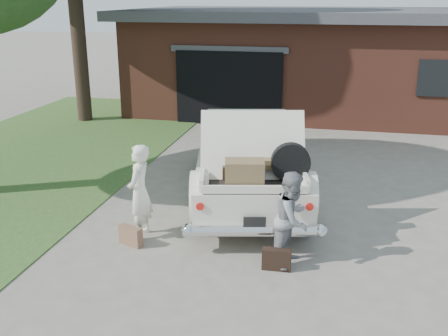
# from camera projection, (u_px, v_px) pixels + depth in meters

# --- Properties ---
(ground) EXTENTS (90.00, 90.00, 0.00)m
(ground) POSITION_uv_depth(u_px,v_px,m) (216.00, 246.00, 8.25)
(ground) COLOR gray
(ground) RESTS_ON ground
(grass_strip) EXTENTS (6.00, 16.00, 0.02)m
(grass_strip) POSITION_uv_depth(u_px,v_px,m) (16.00, 165.00, 12.16)
(grass_strip) COLOR #2D4C1E
(grass_strip) RESTS_ON ground
(house) EXTENTS (12.80, 7.80, 3.30)m
(house) POSITION_uv_depth(u_px,v_px,m) (320.00, 58.00, 18.15)
(house) COLOR brown
(house) RESTS_ON ground
(sedan) EXTENTS (3.00, 5.40, 1.99)m
(sedan) POSITION_uv_depth(u_px,v_px,m) (248.00, 159.00, 10.09)
(sedan) COLOR silver
(sedan) RESTS_ON ground
(woman_left) EXTENTS (0.39, 0.58, 1.55)m
(woman_left) POSITION_uv_depth(u_px,v_px,m) (140.00, 192.00, 8.34)
(woman_left) COLOR white
(woman_left) RESTS_ON ground
(woman_right) EXTENTS (0.71, 0.81, 1.41)m
(woman_right) POSITION_uv_depth(u_px,v_px,m) (293.00, 219.00, 7.51)
(woman_right) COLOR gray
(woman_right) RESTS_ON ground
(suitcase_left) EXTENTS (0.42, 0.27, 0.31)m
(suitcase_left) POSITION_uv_depth(u_px,v_px,m) (131.00, 236.00, 8.24)
(suitcase_left) COLOR #875D44
(suitcase_left) RESTS_ON ground
(suitcase_right) EXTENTS (0.42, 0.14, 0.32)m
(suitcase_right) POSITION_uv_depth(u_px,v_px,m) (277.00, 259.00, 7.49)
(suitcase_right) COLOR black
(suitcase_right) RESTS_ON ground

